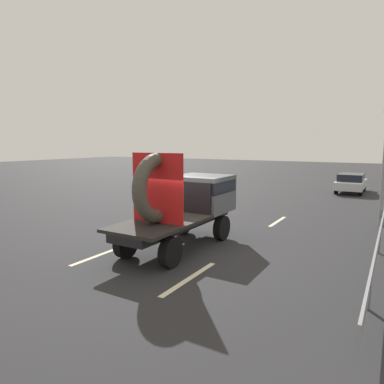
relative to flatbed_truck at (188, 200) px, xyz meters
The scene contains 8 objects.
ground_plane 1.78m from the flatbed_truck, 77.66° to the right, with size 120.00×120.00×0.00m, color #28282B.
flatbed_truck is the anchor object (origin of this frame).
distant_sedan 17.49m from the flatbed_truck, 78.41° to the left, with size 1.82×4.25×1.39m.
guardrail 7.54m from the flatbed_truck, 36.78° to the left, with size 0.10×17.96×0.71m.
lane_dash_left_near 3.65m from the flatbed_truck, 122.21° to the right, with size 2.02×0.16×0.01m, color beige.
lane_dash_left_far 5.80m from the flatbed_truck, 108.32° to the left, with size 2.52×0.16×0.01m, color beige.
lane_dash_right_near 3.64m from the flatbed_truck, 57.63° to the right, with size 2.69×0.16×0.01m, color beige.
lane_dash_right_far 5.60m from the flatbed_truck, 70.92° to the left, with size 2.31×0.16×0.01m, color beige.
Camera 1 is at (6.13, -9.49, 3.59)m, focal length 32.21 mm.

